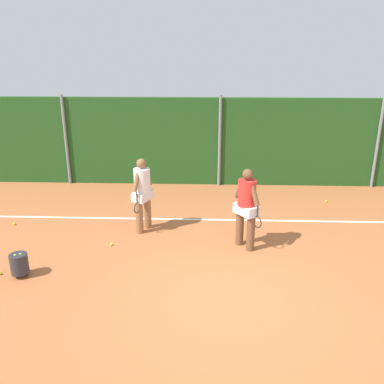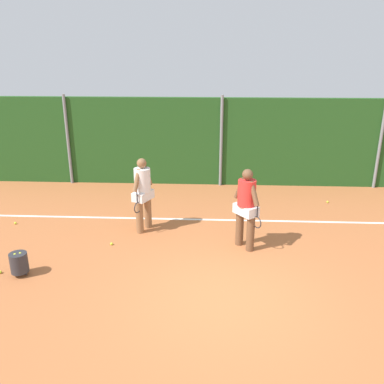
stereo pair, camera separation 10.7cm
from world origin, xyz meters
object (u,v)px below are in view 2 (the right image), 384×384
object	(u,v)px
player_foreground_near	(246,205)
ball_hopper	(19,263)
tennis_ball_2	(112,244)
tennis_ball_4	(15,223)
tennis_ball_0	(148,189)
tennis_ball_5	(328,202)
tennis_ball_1	(0,272)
player_midcourt	(143,191)

from	to	relation	value
player_foreground_near	ball_hopper	world-z (taller)	player_foreground_near
tennis_ball_2	tennis_ball_4	size ratio (longest dim) A/B	1.00
tennis_ball_0	tennis_ball_4	bearing A→B (deg)	-136.29
ball_hopper	tennis_ball_5	distance (m)	8.79
tennis_ball_1	tennis_ball_0	bearing A→B (deg)	67.53
player_midcourt	tennis_ball_5	distance (m)	5.83
player_foreground_near	tennis_ball_5	distance (m)	4.27
ball_hopper	tennis_ball_5	world-z (taller)	ball_hopper
ball_hopper	tennis_ball_1	world-z (taller)	ball_hopper
player_foreground_near	tennis_ball_5	world-z (taller)	player_foreground_near
player_midcourt	tennis_ball_5	xyz separation A→B (m)	(5.29, 2.23, -1.04)
tennis_ball_2	tennis_ball_5	world-z (taller)	same
player_foreground_near	player_midcourt	xyz separation A→B (m)	(-2.53, 0.86, -0.01)
tennis_ball_1	tennis_ball_5	size ratio (longest dim) A/B	1.00
tennis_ball_2	tennis_ball_4	bearing A→B (deg)	159.27
tennis_ball_0	player_foreground_near	bearing A→B (deg)	-54.15
tennis_ball_0	tennis_ball_2	distance (m)	4.09
tennis_ball_1	tennis_ball_5	bearing A→B (deg)	29.81
player_midcourt	tennis_ball_1	distance (m)	3.68
ball_hopper	tennis_ball_4	bearing A→B (deg)	117.46
player_foreground_near	tennis_ball_2	world-z (taller)	player_foreground_near
tennis_ball_0	tennis_ball_4	size ratio (longest dim) A/B	1.00
player_midcourt	tennis_ball_0	distance (m)	3.36
tennis_ball_0	tennis_ball_5	bearing A→B (deg)	-9.44
tennis_ball_1	tennis_ball_4	size ratio (longest dim) A/B	1.00
player_midcourt	tennis_ball_4	size ratio (longest dim) A/B	28.95
tennis_ball_0	tennis_ball_2	size ratio (longest dim) A/B	1.00
tennis_ball_2	tennis_ball_5	distance (m)	6.71
player_midcourt	tennis_ball_1	bearing A→B (deg)	-23.40
tennis_ball_1	tennis_ball_5	distance (m)	9.16
player_midcourt	tennis_ball_0	size ratio (longest dim) A/B	28.95
player_midcourt	ball_hopper	distance (m)	3.32
ball_hopper	tennis_ball_2	distance (m)	2.14
tennis_ball_4	tennis_ball_5	bearing A→B (deg)	13.12
player_foreground_near	tennis_ball_0	world-z (taller)	player_foreground_near
player_midcourt	tennis_ball_2	xyz separation A→B (m)	(-0.64, -0.91, -1.04)
tennis_ball_0	tennis_ball_4	distance (m)	4.34
tennis_ball_1	tennis_ball_4	distance (m)	2.64
player_foreground_near	tennis_ball_5	bearing A→B (deg)	100.67
tennis_ball_2	tennis_ball_4	xyz separation A→B (m)	(-2.87, 1.09, 0.00)
tennis_ball_1	tennis_ball_2	size ratio (longest dim) A/B	1.00
tennis_ball_0	tennis_ball_5	distance (m)	5.75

